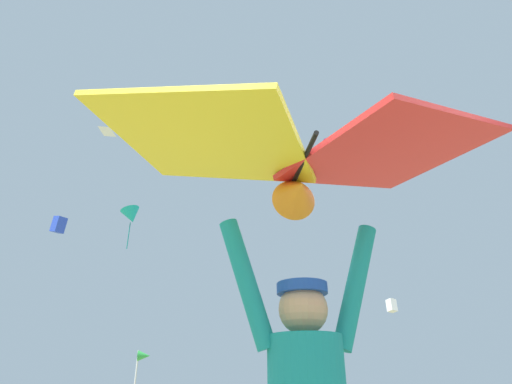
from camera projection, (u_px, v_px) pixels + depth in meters
The scene contains 8 objects.
held_stunt_kite at pixel (300, 156), 2.16m from camera, with size 2.23×1.20×0.44m.
distant_kite_purple_high_left at pixel (425, 120), 23.48m from camera, with size 0.70×0.95×1.13m.
distant_kite_white_mid_left at pixel (108, 131), 24.06m from camera, with size 1.14×1.15×0.35m.
distant_kite_blue_low_right at pixel (59, 225), 27.04m from camera, with size 1.05×1.07×1.19m.
distant_kite_white_far_center at pixel (392, 305), 22.42m from camera, with size 0.55×0.61×0.73m.
distant_kite_teal_mid_right at pixel (131, 216), 29.49m from camera, with size 2.07×1.85×3.25m.
distant_kite_magenta_overhead_distant at pixel (332, 146), 19.60m from camera, with size 1.13×1.26×1.93m.
marker_flag at pixel (142, 362), 9.75m from camera, with size 0.30×0.24×2.00m.
Camera 1 is at (-0.26, -2.12, 1.16)m, focal length 29.00 mm.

